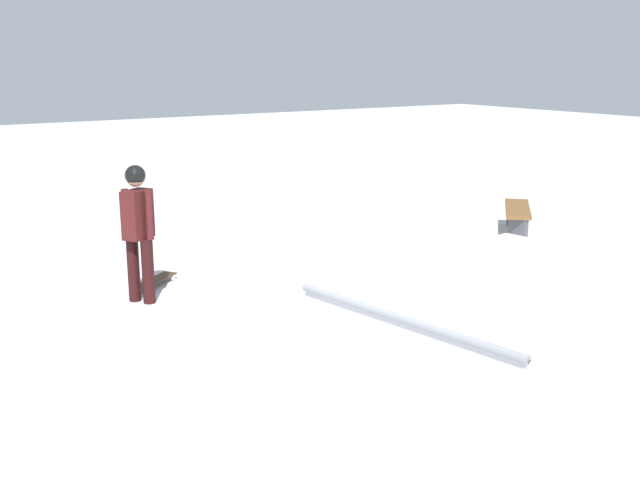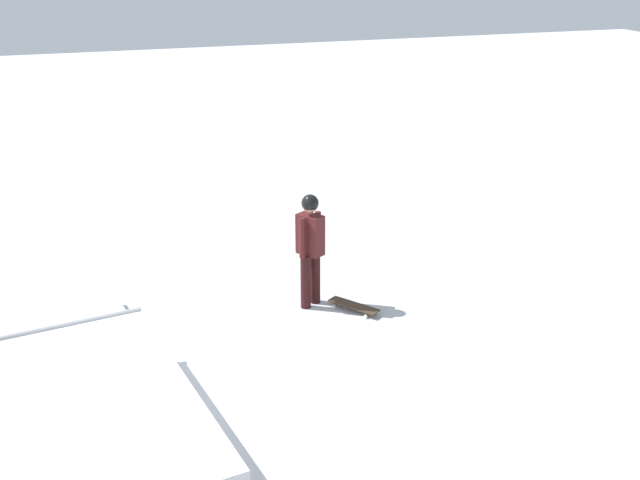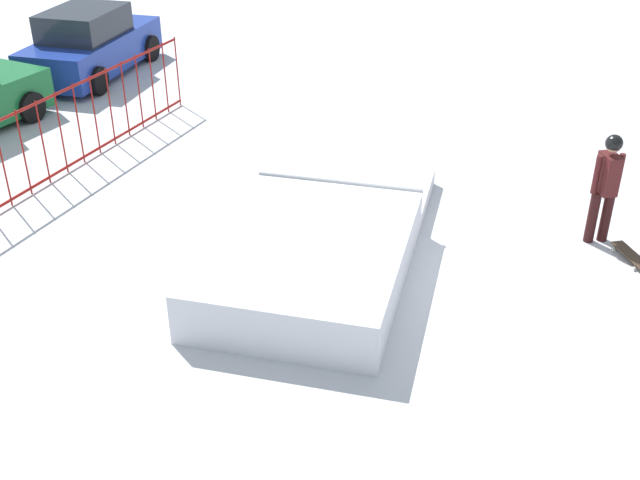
# 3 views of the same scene
# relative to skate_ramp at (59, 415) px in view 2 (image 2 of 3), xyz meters

# --- Properties ---
(ground_plane) EXTENTS (60.00, 60.00, 0.00)m
(ground_plane) POSITION_rel_skate_ramp_xyz_m (0.41, -1.06, -0.32)
(ground_plane) COLOR silver
(skate_ramp) EXTENTS (5.75, 3.44, 0.74)m
(skate_ramp) POSITION_rel_skate_ramp_xyz_m (0.00, 0.00, 0.00)
(skate_ramp) COLOR silver
(skate_ramp) RESTS_ON ground
(skater) EXTENTS (0.44, 0.39, 1.73)m
(skater) POSITION_rel_skate_ramp_xyz_m (2.34, -3.60, 0.69)
(skater) COLOR black
(skater) RESTS_ON ground
(skateboard) EXTENTS (0.77, 0.63, 0.09)m
(skateboard) POSITION_rel_skate_ramp_xyz_m (1.95, -4.14, -0.24)
(skateboard) COLOR #3F2D1E
(skateboard) RESTS_ON ground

